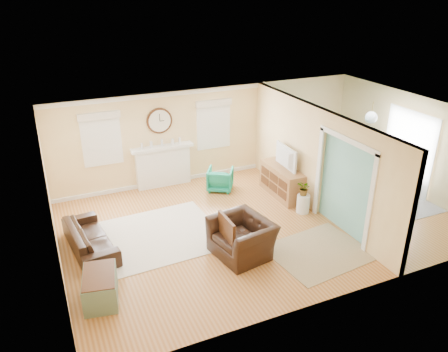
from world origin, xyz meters
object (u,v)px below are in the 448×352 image
Objects in this scene: credenza at (282,181)px; green_chair at (220,179)px; eames_chair at (242,238)px; dining_table at (371,185)px; sofa at (90,238)px.

green_chair is at bearing 144.25° from credenza.
eames_chair is 0.67× the size of dining_table.
credenza reaches higher than dining_table.
green_chair is 0.44× the size of credenza.
sofa is 5.09m from credenza.
dining_table is at bearing -25.49° from credenza.
sofa is 2.85× the size of green_chair.
eames_chair is 3.00m from credenza.
green_chair is 0.38× the size of dining_table.
dining_table is (2.14, -1.02, -0.08)m from credenza.
sofa is 1.07× the size of dining_table.
sofa is 4.02m from green_chair.
credenza is (2.18, 2.06, 0.01)m from eames_chair.
green_chair is at bearing 66.94° from dining_table.
credenza is 2.37m from dining_table.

